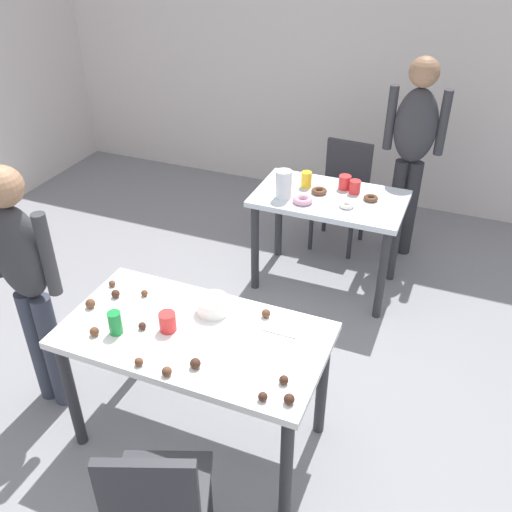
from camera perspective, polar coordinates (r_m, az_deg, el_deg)
The scene contains 34 objects.
ground_plane at distance 3.33m, azimuth -2.65°, elevation -17.24°, with size 6.40×6.40×0.00m, color gray.
wall_back at distance 5.36m, azimuth 12.07°, elevation 18.65°, with size 6.40×0.10×2.60m, color silver.
dining_table_near at distance 2.86m, azimuth -6.20°, elevation -9.27°, with size 1.31×0.69×0.75m.
dining_table_far at distance 4.10m, azimuth 7.38°, elevation 4.49°, with size 1.06×0.63×0.75m.
chair_near_table at distance 2.50m, azimuth -9.97°, elevation -23.21°, with size 0.52×0.52×0.87m.
chair_far_table at distance 4.75m, azimuth 8.80°, elevation 6.79°, with size 0.42×0.42×0.87m.
person_girl_near at distance 3.15m, azimuth -22.33°, elevation -1.70°, with size 0.45×0.22×1.50m.
person_adult_far at distance 4.51m, azimuth 15.65°, elevation 11.05°, with size 0.45×0.22×1.60m.
mixing_bowl at distance 2.88m, azimuth -4.41°, elevation -5.00°, with size 0.17×0.17×0.08m, color white.
soda_can at distance 2.82m, azimuth -14.09°, elevation -6.59°, with size 0.07×0.07×0.12m, color #198438.
fork_near at distance 2.76m, azimuth 2.38°, elevation -7.85°, with size 0.17×0.02×0.01m, color silver.
cup_near_0 at distance 2.79m, azimuth -8.96°, elevation -6.61°, with size 0.08×0.08×0.10m, color red.
cake_ball_0 at distance 2.64m, azimuth -11.80°, elevation -10.46°, with size 0.04×0.04×0.04m, color brown.
cake_ball_1 at distance 2.44m, azimuth 0.69°, elevation -14.07°, with size 0.04×0.04×0.04m, color #3D2319.
cake_ball_2 at distance 2.51m, azimuth 2.83°, elevation -12.44°, with size 0.04×0.04×0.04m, color #3D2319.
cake_ball_3 at distance 2.83m, azimuth -11.46°, elevation -6.96°, with size 0.04×0.04×0.04m, color #3D2319.
cake_ball_4 at distance 2.85m, azimuth 1.01°, elevation -5.84°, with size 0.04×0.04×0.04m, color brown.
cake_ball_5 at distance 2.90m, azimuth -14.06°, elevation -6.18°, with size 0.05×0.05×0.05m, color brown.
cake_ball_6 at distance 2.59m, azimuth -6.18°, elevation -10.77°, with size 0.05×0.05×0.05m, color #3D2319.
cake_ball_7 at distance 2.43m, azimuth 3.38°, elevation -14.28°, with size 0.05×0.05×0.05m, color #3D2319.
cake_ball_8 at distance 3.03m, azimuth -16.45°, elevation -4.64°, with size 0.05×0.05×0.05m, color brown.
cake_ball_9 at distance 3.05m, azimuth -11.24°, elevation -3.71°, with size 0.04×0.04×0.04m, color brown.
cake_ball_10 at distance 3.16m, azimuth -14.38°, elevation -2.72°, with size 0.04×0.04×0.04m, color brown.
cake_ball_11 at distance 3.07m, azimuth -14.05°, elevation -3.74°, with size 0.05×0.05×0.05m, color #3D2319.
cake_ball_12 at distance 2.57m, azimuth -9.03°, elevation -11.48°, with size 0.05×0.05×0.05m, color brown.
cake_ball_13 at distance 2.85m, azimuth -16.07°, elevation -7.36°, with size 0.05×0.05×0.05m, color brown.
pitcher_far at distance 3.95m, azimuth 2.82°, elevation 7.28°, with size 0.11×0.11×0.20m, color white.
cup_far_0 at distance 4.09m, azimuth 9.99°, elevation 6.91°, with size 0.08×0.08×0.10m, color red.
cup_far_1 at distance 4.13m, azimuth 5.13°, elevation 7.74°, with size 0.08×0.08×0.12m, color yellow.
cup_far_2 at distance 4.14m, azimuth 8.99°, elevation 7.39°, with size 0.09×0.09×0.10m, color red.
donut_far_0 at distance 4.02m, azimuth 11.56°, elevation 5.76°, with size 0.10×0.10×0.03m, color brown.
donut_far_1 at distance 3.90m, azimuth 9.18°, elevation 5.12°, with size 0.10×0.10×0.03m, color white.
donut_far_2 at distance 4.07m, azimuth 6.41°, elevation 6.56°, with size 0.11×0.11×0.03m, color brown.
donut_far_3 at distance 3.92m, azimuth 4.76°, elevation 5.69°, with size 0.14×0.14×0.04m, color pink.
Camera 1 is at (0.94, -1.92, 2.55)m, focal length 39.46 mm.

